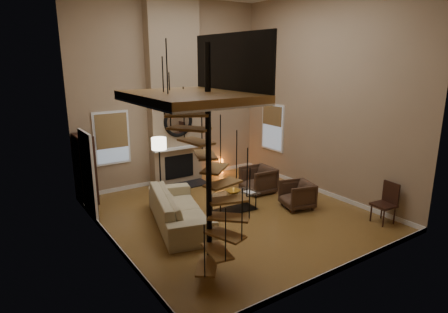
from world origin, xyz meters
TOP-DOWN VIEW (x-y plane):
  - ground at (0.00, 0.00)m, footprint 6.00×6.50m
  - back_wall at (0.00, 3.25)m, footprint 6.00×0.02m
  - front_wall at (0.00, -3.25)m, footprint 6.00×0.02m
  - left_wall at (-3.00, 0.00)m, footprint 0.02×6.50m
  - right_wall at (3.00, 0.00)m, footprint 0.02×6.50m
  - baseboard_back at (0.00, 3.24)m, footprint 6.00×0.02m
  - baseboard_front at (0.00, -3.24)m, footprint 6.00×0.02m
  - baseboard_left at (-2.99, 0.00)m, footprint 0.02×6.50m
  - baseboard_right at (2.99, 0.00)m, footprint 0.02×6.50m
  - chimney_breast at (0.00, 3.06)m, footprint 1.60×0.38m
  - hearth at (0.00, 2.57)m, footprint 1.50×0.60m
  - firebox at (0.00, 2.86)m, footprint 0.95×0.02m
  - mantel at (0.00, 2.78)m, footprint 1.70×0.18m
  - mirror_frame at (0.00, 2.84)m, footprint 0.94×0.10m
  - mirror_disc at (0.00, 2.85)m, footprint 0.80×0.01m
  - vase_left at (-0.55, 2.82)m, footprint 0.24×0.24m
  - vase_right at (0.60, 2.82)m, footprint 0.20×0.20m
  - window_back at (-1.90, 3.22)m, footprint 1.02×0.06m
  - window_right at (2.97, 2.00)m, footprint 0.06×1.02m
  - entry_door at (-2.95, 1.80)m, footprint 0.10×1.05m
  - loft at (-2.04, -1.80)m, footprint 1.70×2.20m
  - spiral_stair at (-1.78, -1.79)m, footprint 1.47×1.47m
  - hutch at (-2.79, 2.80)m, footprint 0.39×0.82m
  - sofa at (-1.38, 0.23)m, footprint 1.71×2.87m
  - armchair_near at (1.62, 0.91)m, footprint 0.91×0.89m
  - armchair_far at (1.69, -0.60)m, footprint 0.93×0.91m
  - coffee_table at (0.15, 0.17)m, footprint 1.28×0.71m
  - bowl at (0.15, 0.22)m, footprint 0.35×0.35m
  - book at (0.50, 0.02)m, footprint 0.23×0.29m
  - floor_lamp at (-1.00, 2.04)m, footprint 0.40×0.40m
  - accent_lamp at (1.68, 3.08)m, footprint 0.13×0.13m
  - side_chair at (2.73, -2.39)m, footprint 0.51×0.51m

SIDE VIEW (x-z plane):
  - ground at x=0.00m, z-range -0.01..0.00m
  - hearth at x=0.00m, z-range 0.00..0.04m
  - baseboard_back at x=0.00m, z-range 0.00..0.12m
  - baseboard_front at x=0.00m, z-range 0.00..0.12m
  - baseboard_left at x=-2.99m, z-range 0.00..0.12m
  - baseboard_right at x=2.99m, z-range 0.00..0.12m
  - accent_lamp at x=1.68m, z-range 0.02..0.48m
  - coffee_table at x=0.15m, z-range 0.06..0.51m
  - armchair_near at x=1.62m, z-range -0.04..0.74m
  - armchair_far at x=1.69m, z-range 0.01..0.70m
  - sofa at x=-1.38m, z-range 0.00..0.79m
  - book at x=0.50m, z-range 0.45..0.48m
  - bowl at x=0.15m, z-range 0.45..0.54m
  - side_chair at x=2.73m, z-range 0.03..1.02m
  - firebox at x=0.00m, z-range 0.19..0.91m
  - hutch at x=-2.79m, z-range 0.03..1.87m
  - entry_door at x=-2.95m, z-range -0.03..2.13m
  - mantel at x=0.00m, z-range 1.12..1.18m
  - vase_right at x=0.60m, z-range 1.18..1.39m
  - vase_left at x=-0.55m, z-range 1.18..1.43m
  - floor_lamp at x=-1.00m, z-range 0.56..2.27m
  - window_back at x=-1.90m, z-range 0.86..2.38m
  - window_right at x=2.97m, z-range 0.87..2.39m
  - spiral_stair at x=-1.78m, z-range -0.25..3.81m
  - mirror_frame at x=0.00m, z-range 1.48..2.42m
  - mirror_disc at x=0.00m, z-range 1.55..2.35m
  - back_wall at x=0.00m, z-range 0.00..5.50m
  - front_wall at x=0.00m, z-range 0.00..5.50m
  - left_wall at x=-3.00m, z-range 0.00..5.50m
  - right_wall at x=3.00m, z-range 0.00..5.50m
  - chimney_breast at x=0.00m, z-range 0.00..5.50m
  - loft at x=-2.04m, z-range 2.69..3.78m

